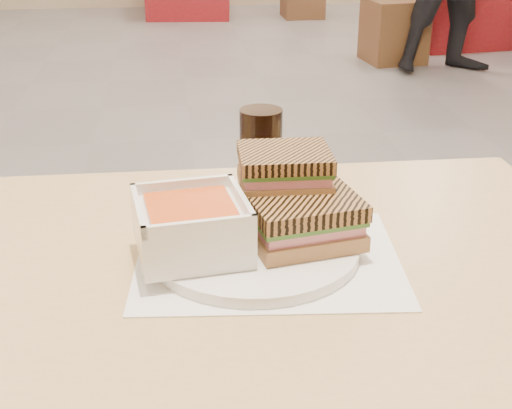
{
  "coord_description": "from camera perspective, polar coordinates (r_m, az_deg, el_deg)",
  "views": [
    {
      "loc": [
        -0.09,
        -2.78,
        1.18
      ],
      "look_at": [
        0.01,
        -2.0,
        0.82
      ],
      "focal_mm": 49.42,
      "sensor_mm": 36.0,
      "label": 1
    }
  ],
  "objects": [
    {
      "name": "bg_chair_1l",
      "position": [
        5.34,
        11.11,
        13.64
      ],
      "size": [
        0.44,
        0.44,
        0.44
      ],
      "color": "brown",
      "rests_on": "ground"
    },
    {
      "name": "soup_bowl",
      "position": [
        0.86,
        -5.24,
        -1.9
      ],
      "size": [
        0.15,
        0.15,
        0.07
      ],
      "color": "white",
      "rests_on": "plate"
    },
    {
      "name": "cola_glass",
      "position": [
        1.04,
        0.4,
        4.15
      ],
      "size": [
        0.06,
        0.06,
        0.13
      ],
      "color": "black",
      "rests_on": "main_table"
    },
    {
      "name": "panini_upper",
      "position": [
        0.91,
        2.31,
        2.86
      ],
      "size": [
        0.12,
        0.1,
        0.05
      ],
      "color": "#A8764E",
      "rests_on": "panini_lower"
    },
    {
      "name": "tray_liner",
      "position": [
        0.89,
        0.97,
        -4.41
      ],
      "size": [
        0.35,
        0.28,
        0.0
      ],
      "color": "white",
      "rests_on": "main_table"
    },
    {
      "name": "panini_lower",
      "position": [
        0.89,
        3.84,
        -1.15
      ],
      "size": [
        0.15,
        0.13,
        0.06
      ],
      "color": "#A8764E",
      "rests_on": "plate"
    },
    {
      "name": "plate",
      "position": [
        0.9,
        -0.15,
        -3.51
      ],
      "size": [
        0.27,
        0.27,
        0.01
      ],
      "color": "white",
      "rests_on": "tray_liner"
    },
    {
      "name": "main_table",
      "position": [
        0.92,
        -8.66,
        -12.07
      ],
      "size": [
        1.21,
        0.72,
        0.75
      ],
      "color": "tan",
      "rests_on": "ground"
    }
  ]
}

